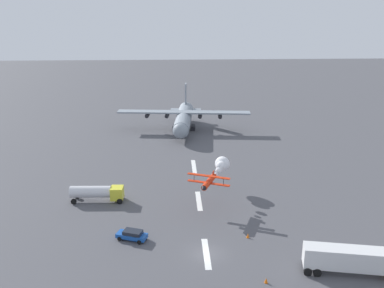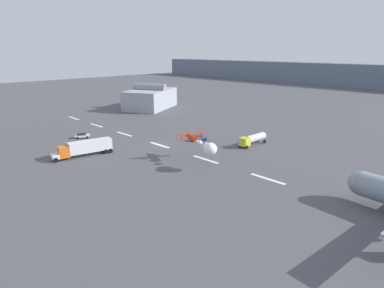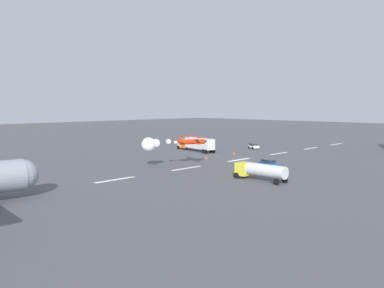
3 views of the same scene
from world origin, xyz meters
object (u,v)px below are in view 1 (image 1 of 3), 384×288
(stunt_biplane_red, at_px, (220,167))
(semi_truck_orange, at_px, (355,260))
(traffic_cone_far, at_px, (248,235))
(fuel_tanker_truck, at_px, (98,192))
(cargo_transport_plane, at_px, (183,119))
(traffic_cone_near, at_px, (266,280))
(airport_staff_sedan, at_px, (132,235))

(stunt_biplane_red, height_order, semi_truck_orange, stunt_biplane_red)
(stunt_biplane_red, relative_size, traffic_cone_far, 18.30)
(stunt_biplane_red, xyz_separation_m, fuel_tanker_truck, (-3.04, 22.21, -3.21))
(cargo_transport_plane, xyz_separation_m, traffic_cone_near, (-68.56, -8.60, -3.14))
(fuel_tanker_truck, xyz_separation_m, traffic_cone_far, (-13.92, -24.77, -1.37))
(stunt_biplane_red, bearing_deg, airport_staff_sedan, 138.06)
(cargo_transport_plane, xyz_separation_m, stunt_biplane_red, (-40.41, -5.61, 1.44))
(stunt_biplane_red, height_order, fuel_tanker_truck, stunt_biplane_red)
(semi_truck_orange, height_order, traffic_cone_far, semi_truck_orange)
(cargo_transport_plane, height_order, stunt_biplane_red, cargo_transport_plane)
(fuel_tanker_truck, height_order, traffic_cone_near, fuel_tanker_truck)
(semi_truck_orange, bearing_deg, cargo_transport_plane, 17.01)
(stunt_biplane_red, relative_size, airport_staff_sedan, 2.78)
(airport_staff_sedan, xyz_separation_m, traffic_cone_far, (-0.31, -17.53, -0.44))
(fuel_tanker_truck, bearing_deg, traffic_cone_near, -134.90)
(fuel_tanker_truck, distance_m, airport_staff_sedan, 15.45)
(fuel_tanker_truck, bearing_deg, stunt_biplane_red, -82.19)
(semi_truck_orange, relative_size, traffic_cone_near, 19.54)
(semi_truck_orange, distance_m, traffic_cone_near, 12.16)
(fuel_tanker_truck, bearing_deg, traffic_cone_far, -119.34)
(cargo_transport_plane, height_order, fuel_tanker_truck, cargo_transport_plane)
(cargo_transport_plane, xyz_separation_m, semi_truck_orange, (-67.20, -20.55, -1.39))
(cargo_transport_plane, distance_m, airport_staff_sedan, 57.90)
(traffic_cone_near, bearing_deg, traffic_cone_far, 2.19)
(fuel_tanker_truck, bearing_deg, cargo_transport_plane, -20.90)
(airport_staff_sedan, distance_m, traffic_cone_near, 21.33)
(stunt_biplane_red, distance_m, traffic_cone_far, 17.76)
(airport_staff_sedan, xyz_separation_m, traffic_cone_near, (-11.49, -17.96, -0.44))
(airport_staff_sedan, bearing_deg, traffic_cone_far, -91.00)
(cargo_transport_plane, bearing_deg, stunt_biplane_red, -172.10)
(stunt_biplane_red, bearing_deg, fuel_tanker_truck, 97.81)
(fuel_tanker_truck, relative_size, airport_staff_sedan, 1.93)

